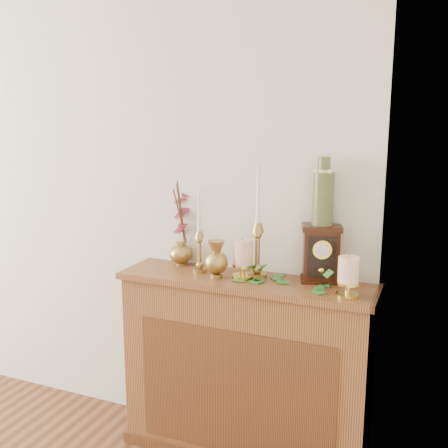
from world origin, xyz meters
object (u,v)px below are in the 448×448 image
at_px(candlestick_left, 199,245).
at_px(ceramic_vase, 323,195).
at_px(ginger_jar, 182,226).
at_px(bud_vase, 216,260).
at_px(mantel_clock, 321,254).
at_px(candlestick_center, 258,241).

relative_size(candlestick_left, ceramic_vase, 1.36).
distance_m(candlestick_left, ginger_jar, 0.21).
relative_size(bud_vase, ginger_jar, 0.41).
bearing_deg(candlestick_left, bud_vase, -26.89).
relative_size(mantel_clock, ceramic_vase, 0.87).
bearing_deg(candlestick_center, candlestick_left, -175.93).
xyz_separation_m(bud_vase, mantel_clock, (0.47, 0.14, 0.04)).
bearing_deg(candlestick_left, ginger_jar, 142.74).
height_order(candlestick_left, mantel_clock, candlestick_left).
bearing_deg(candlestick_center, mantel_clock, 11.52).
height_order(candlestick_center, ginger_jar, candlestick_center).
xyz_separation_m(bud_vase, ginger_jar, (-0.27, 0.18, 0.11)).
bearing_deg(ceramic_vase, candlestick_center, -168.01).
relative_size(bud_vase, mantel_clock, 0.68).
height_order(candlestick_left, bud_vase, candlestick_left).
xyz_separation_m(candlestick_left, ceramic_vase, (0.58, 0.08, 0.27)).
relative_size(candlestick_left, ginger_jar, 0.95).
bearing_deg(ceramic_vase, ginger_jar, 177.14).
xyz_separation_m(candlestick_center, ginger_jar, (-0.45, 0.10, 0.02)).
bearing_deg(ginger_jar, candlestick_left, -37.26).
relative_size(candlestick_left, candlestick_center, 0.78).
bearing_deg(mantel_clock, ceramic_vase, 90.00).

